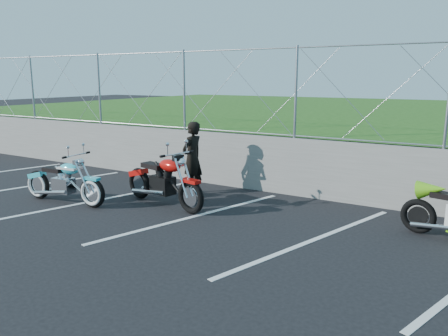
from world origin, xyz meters
The scene contains 8 objects.
ground centered at (0.00, 0.00, 0.00)m, with size 90.00×90.00×0.00m, color black.
retaining_wall centered at (0.00, 3.50, 0.65)m, with size 30.00×0.22×1.30m, color slate.
grass_field centered at (0.00, 13.50, 0.65)m, with size 30.00×20.00×1.30m, color #214E14.
chain_link_fence centered at (0.00, 3.50, 2.30)m, with size 28.00×0.03×2.00m.
parking_lines centered at (1.20, 1.00, 0.00)m, with size 18.29×4.31×0.01m.
cruiser_turquoise centered at (-2.87, 0.36, 0.43)m, with size 2.18×0.69×1.08m.
naked_orange centered at (-0.94, 1.28, 0.50)m, with size 2.31×0.79×1.16m.
person_standing centered at (-1.01, 2.40, 0.83)m, with size 0.60×0.40×1.66m, color black.
Camera 1 is at (4.58, -5.61, 2.62)m, focal length 35.00 mm.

